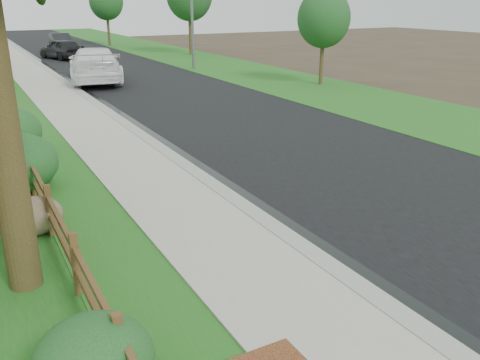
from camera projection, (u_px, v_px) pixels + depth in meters
ground at (373, 323)px, 7.40m from camera, size 120.00×120.00×0.00m
road at (97, 61)px, 38.38m from camera, size 8.00×90.00×0.02m
curb at (38, 64)px, 36.46m from camera, size 0.40×90.00×0.12m
wet_gutter at (43, 64)px, 36.63m from camera, size 0.50×90.00×0.00m
sidewalk at (19, 65)px, 35.88m from camera, size 2.20×90.00×0.10m
verge_far at (182, 56)px, 41.50m from camera, size 6.00×90.00×0.04m
ranch_fence at (40, 189)px, 10.85m from camera, size 0.12×16.92×1.10m
white_suv at (95, 65)px, 28.24m from camera, size 3.93×7.03×1.93m
dark_car_mid at (62, 49)px, 39.32m from camera, size 3.15×4.89×1.55m
dark_car_far at (61, 41)px, 46.58m from camera, size 1.57×4.45×1.46m
boulder at (32, 216)px, 10.04m from camera, size 1.45×1.30×0.79m
shrub_c at (14, 163)px, 12.17m from camera, size 2.53×2.53×1.47m
shrub_d at (2, 132)px, 14.87m from camera, size 2.95×2.95×1.54m
tree_near_right at (324, 18)px, 26.67m from camera, size 2.79×2.79×5.02m
tree_far_right at (106, 1)px, 49.41m from camera, size 3.26×3.26×6.00m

